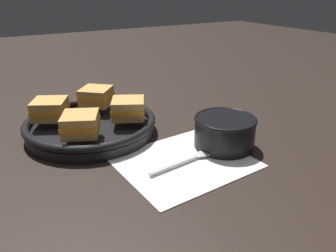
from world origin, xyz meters
name	(u,v)px	position (x,y,z in m)	size (l,w,h in m)	color
ground_plane	(168,150)	(0.00, 0.00, 0.00)	(4.00, 4.00, 0.00)	black
napkin	(183,162)	(0.00, -0.06, 0.00)	(0.28, 0.24, 0.00)	white
soup_bowl	(225,130)	(0.12, -0.05, 0.04)	(0.14, 0.14, 0.07)	black
spoon	(198,156)	(0.03, -0.07, 0.01)	(0.18, 0.04, 0.01)	silver
skillet	(91,125)	(-0.12, 0.17, 0.02)	(0.32, 0.32, 0.04)	black
sandwich_near_left	(50,109)	(-0.20, 0.22, 0.06)	(0.10, 0.10, 0.05)	tan
sandwich_near_right	(81,124)	(-0.17, 0.09, 0.06)	(0.10, 0.10, 0.05)	tan
sandwich_far_left	(128,108)	(-0.04, 0.13, 0.06)	(0.10, 0.10, 0.05)	tan
sandwich_far_right	(96,96)	(-0.07, 0.25, 0.06)	(0.11, 0.11, 0.05)	tan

